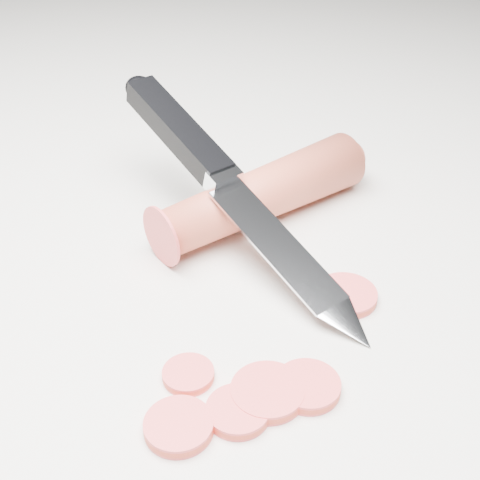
{
  "coord_description": "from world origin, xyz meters",
  "views": [
    {
      "loc": [
        -0.01,
        -0.31,
        0.28
      ],
      "look_at": [
        0.02,
        0.05,
        0.02
      ],
      "focal_mm": 50.0,
      "sensor_mm": 36.0,
      "label": 1
    }
  ],
  "objects": [
    {
      "name": "ground",
      "position": [
        0.0,
        0.0,
        0.0
      ],
      "size": [
        2.4,
        2.4,
        0.0
      ],
      "primitive_type": "plane",
      "color": "silver",
      "rests_on": "ground"
    },
    {
      "name": "carrot",
      "position": [
        0.04,
        0.1,
        0.02
      ],
      "size": [
        0.16,
        0.12,
        0.04
      ],
      "primitive_type": "cylinder",
      "rotation": [
        1.57,
        0.0,
        -1.0
      ],
      "color": "#C2432E",
      "rests_on": "ground"
    },
    {
      "name": "carrot_slice_0",
      "position": [
        0.01,
        -0.08,
        0.0
      ],
      "size": [
        0.03,
        0.03,
        0.01
      ],
      "primitive_type": "cylinder",
      "color": "#E63C3F",
      "rests_on": "ground"
    },
    {
      "name": "carrot_slice_1",
      "position": [
        -0.02,
        -0.09,
        0.0
      ],
      "size": [
        0.04,
        0.04,
        0.01
      ],
      "primitive_type": "cylinder",
      "color": "#E63C3F",
      "rests_on": "ground"
    },
    {
      "name": "carrot_slice_2",
      "position": [
        0.03,
        -0.07,
        0.0
      ],
      "size": [
        0.04,
        0.04,
        0.01
      ],
      "primitive_type": "cylinder",
      "color": "#E63C3F",
      "rests_on": "ground"
    },
    {
      "name": "carrot_slice_3",
      "position": [
        -0.01,
        -0.06,
        0.0
      ],
      "size": [
        0.03,
        0.03,
        0.01
      ],
      "primitive_type": "cylinder",
      "color": "#E63C3F",
      "rests_on": "ground"
    },
    {
      "name": "carrot_slice_4",
      "position": [
        0.09,
        0.0,
        0.0
      ],
      "size": [
        0.04,
        0.04,
        0.01
      ],
      "primitive_type": "cylinder",
      "color": "#E63C3F",
      "rests_on": "ground"
    },
    {
      "name": "carrot_slice_5",
      "position": [
        0.05,
        -0.07,
        0.0
      ],
      "size": [
        0.04,
        0.04,
        0.01
      ],
      "primitive_type": "cylinder",
      "color": "#E63C3F",
      "rests_on": "ground"
    },
    {
      "name": "kitchen_knife",
      "position": [
        0.02,
        0.07,
        0.04
      ],
      "size": [
        0.17,
        0.24,
        0.09
      ],
      "primitive_type": null,
      "color": "silver",
      "rests_on": "ground"
    }
  ]
}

